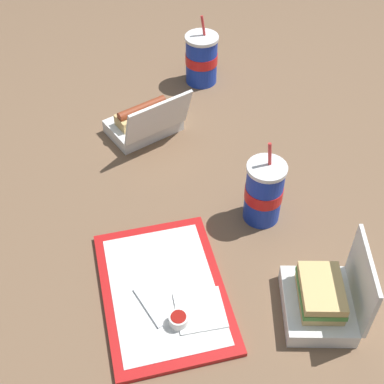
{
  "coord_description": "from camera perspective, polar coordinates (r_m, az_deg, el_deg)",
  "views": [
    {
      "loc": [
        -0.83,
        0.43,
        0.98
      ],
      "look_at": [
        -0.0,
        0.05,
        0.05
      ],
      "focal_mm": 50.0,
      "sensor_mm": 36.0,
      "label": 1
    }
  ],
  "objects": [
    {
      "name": "soda_cup_front",
      "position": [
        1.27,
        7.67,
        -0.01
      ],
      "size": [
        0.09,
        0.09,
        0.23
      ],
      "color": "#1938B7",
      "rests_on": "ground_plane"
    },
    {
      "name": "clamshell_sandwich_front",
      "position": [
        1.15,
        13.8,
        -10.99
      ],
      "size": [
        0.22,
        0.21,
        0.18
      ],
      "color": "white",
      "rests_on": "ground_plane"
    },
    {
      "name": "ground_plane",
      "position": [
        1.35,
        1.74,
        -0.81
      ],
      "size": [
        3.2,
        3.2,
        0.0
      ],
      "primitive_type": "plane",
      "color": "brown"
    },
    {
      "name": "clamshell_hotdog_left",
      "position": [
        1.53,
        -5.04,
        7.51
      ],
      "size": [
        0.21,
        0.22,
        0.16
      ],
      "color": "white",
      "rests_on": "ground_plane"
    },
    {
      "name": "napkin_stack",
      "position": [
        1.14,
        0.87,
        -12.48
      ],
      "size": [
        0.12,
        0.12,
        0.0
      ],
      "primitive_type": "cube",
      "rotation": [
        0.0,
        0.0,
        -0.24
      ],
      "color": "white",
      "rests_on": "food_tray"
    },
    {
      "name": "soda_cup_corner",
      "position": [
        1.72,
        1.02,
        14.01
      ],
      "size": [
        0.1,
        0.1,
        0.22
      ],
      "color": "#1938B7",
      "rests_on": "ground_plane"
    },
    {
      "name": "food_tray",
      "position": [
        1.17,
        -3.05,
        -10.49
      ],
      "size": [
        0.41,
        0.33,
        0.01
      ],
      "color": "red",
      "rests_on": "ground_plane"
    },
    {
      "name": "plastic_fork",
      "position": [
        1.14,
        -4.74,
        -12.15
      ],
      "size": [
        0.11,
        0.03,
        0.0
      ],
      "primitive_type": "cube",
      "rotation": [
        0.0,
        0.0,
        0.13
      ],
      "color": "white",
      "rests_on": "food_tray"
    },
    {
      "name": "ketchup_cup",
      "position": [
        1.11,
        -1.45,
        -13.44
      ],
      "size": [
        0.04,
        0.04,
        0.02
      ],
      "color": "white",
      "rests_on": "food_tray"
    }
  ]
}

